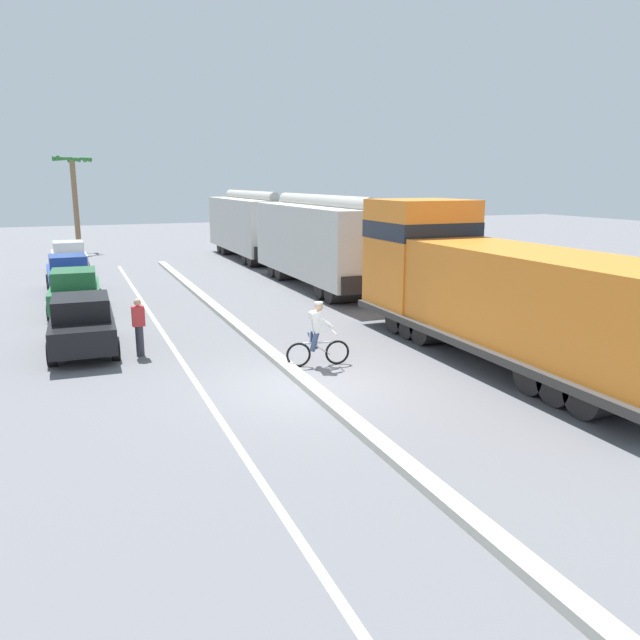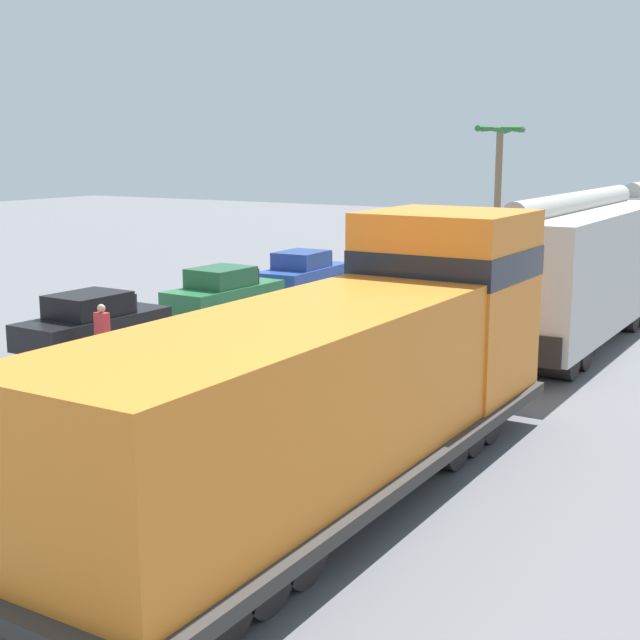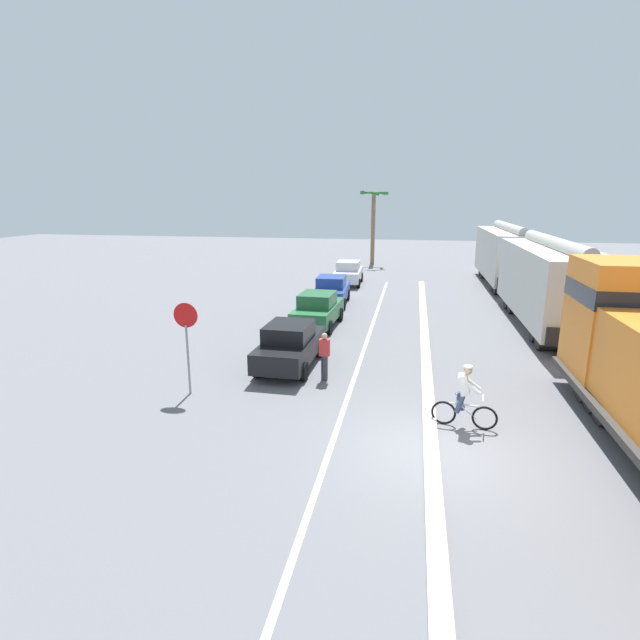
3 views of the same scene
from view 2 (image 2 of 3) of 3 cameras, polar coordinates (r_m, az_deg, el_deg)
ground_plane at (r=17.36m, az=-15.75°, el=-7.44°), size 120.00×120.00×0.00m
median_curb at (r=21.67m, az=-4.11°, el=-3.13°), size 0.36×36.00×0.16m
lane_stripe at (r=23.12m, az=-8.96°, el=-2.52°), size 0.14×36.00×0.01m
locomotive at (r=14.07m, az=2.18°, el=-3.74°), size 3.10×11.61×4.20m
hopper_car_lead at (r=25.16m, az=15.85°, el=3.10°), size 2.90×10.60×4.18m
parked_car_black at (r=24.13m, az=-14.34°, el=-0.19°), size 1.91×4.24×1.62m
parked_car_green at (r=28.43m, az=-6.18°, el=1.78°), size 1.97×4.27×1.62m
parked_car_blue at (r=32.57m, az=-1.09°, el=3.03°), size 1.98×4.27×1.62m
parked_car_white at (r=38.33m, az=4.42°, el=4.22°), size 1.94×4.25×1.62m
cyclist at (r=17.58m, az=-10.32°, el=-4.19°), size 1.70×0.52×1.71m
palm_tree_near at (r=47.93m, az=11.42°, el=10.34°), size 2.63×2.76×6.50m
pedestrian_by_cars at (r=22.36m, az=-13.75°, el=-0.96°), size 0.34×0.22×1.62m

